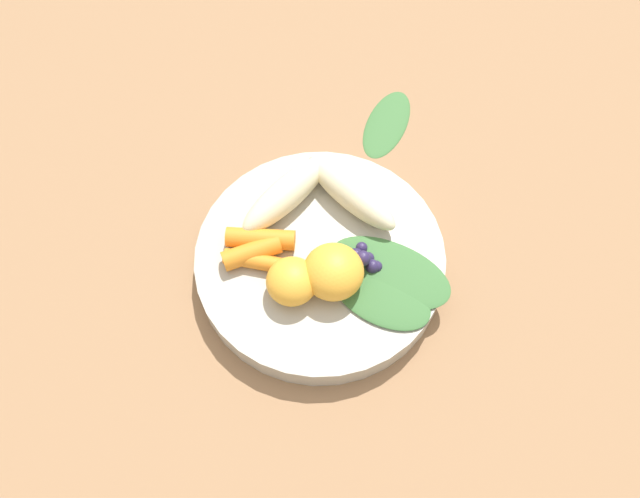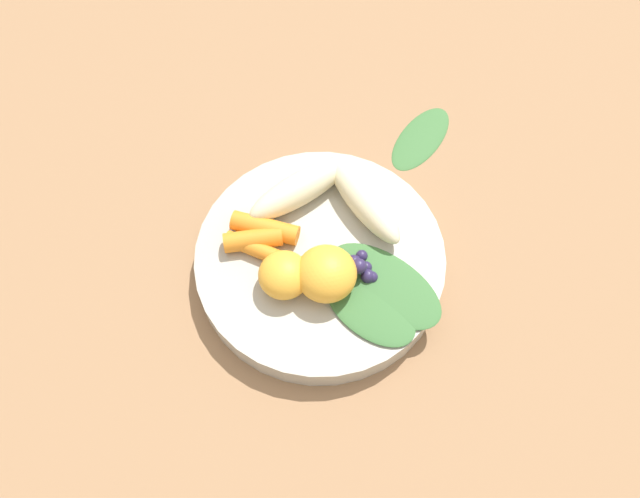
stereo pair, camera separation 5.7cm
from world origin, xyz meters
name	(u,v)px [view 2 (the right image)]	position (x,y,z in m)	size (l,w,h in m)	color
ground_plane	(320,267)	(0.00, 0.00, 0.00)	(2.40, 2.40, 0.00)	#99704C
bowl	(320,261)	(0.00, 0.00, 0.01)	(0.23, 0.23, 0.03)	#B2AD9E
banana_peeled_left	(300,189)	(0.01, 0.06, 0.04)	(0.11, 0.03, 0.03)	beige
banana_peeled_right	(364,199)	(0.06, 0.02, 0.04)	(0.11, 0.03, 0.03)	beige
orange_segment_near	(326,274)	(-0.01, -0.03, 0.05)	(0.05, 0.05, 0.04)	#F4A833
orange_segment_far	(284,275)	(-0.04, -0.01, 0.05)	(0.05, 0.05, 0.03)	#F4A833
carrot_front	(265,228)	(-0.03, 0.04, 0.04)	(0.02, 0.02, 0.06)	orange
carrot_mid_left	(253,239)	(-0.05, 0.04, 0.04)	(0.02, 0.02, 0.05)	orange
carrot_mid_right	(255,249)	(-0.05, 0.03, 0.04)	(0.01, 0.01, 0.06)	orange
blueberry_pile	(358,267)	(0.02, -0.03, 0.04)	(0.03, 0.03, 0.03)	#2D234C
kale_leaf_left	(370,307)	(0.01, -0.07, 0.03)	(0.09, 0.05, 0.01)	#3D7038
kale_leaf_right	(384,285)	(0.03, -0.06, 0.03)	(0.12, 0.06, 0.01)	#3D7038
kale_leaf_stray	(421,137)	(0.17, 0.08, 0.00)	(0.10, 0.04, 0.01)	#3D7038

